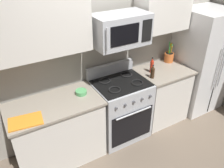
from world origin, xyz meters
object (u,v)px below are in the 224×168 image
(microwave, at_px, (121,30))
(bottle_soy, at_px, (153,72))
(cutting_board, at_px, (26,121))
(prep_bowl, at_px, (81,92))
(bottle_hot_sauce, at_px, (152,66))
(utensil_crock, at_px, (169,57))
(refrigerator, at_px, (200,61))
(range_oven, at_px, (120,108))

(microwave, bearing_deg, bottle_soy, -15.05)
(cutting_board, distance_m, prep_bowl, 0.78)
(prep_bowl, bearing_deg, bottle_hot_sauce, 0.59)
(bottle_hot_sauce, height_order, prep_bowl, bottle_hot_sauce)
(bottle_hot_sauce, height_order, bottle_soy, bottle_hot_sauce)
(microwave, distance_m, utensil_crock, 1.27)
(bottle_hot_sauce, bearing_deg, microwave, -178.79)
(prep_bowl, bearing_deg, utensil_crock, 5.83)
(bottle_hot_sauce, bearing_deg, refrigerator, -3.23)
(utensil_crock, bearing_deg, cutting_board, -171.21)
(microwave, height_order, bottle_hot_sauce, microwave)
(utensil_crock, bearing_deg, bottle_soy, -152.95)
(bottle_soy, bearing_deg, range_oven, 168.13)
(refrigerator, height_order, utensil_crock, refrigerator)
(refrigerator, bearing_deg, prep_bowl, 178.81)
(microwave, distance_m, bottle_hot_sauce, 0.87)
(microwave, xyz_separation_m, prep_bowl, (-0.59, 0.00, -0.73))
(refrigerator, relative_size, bottle_soy, 8.47)
(bottle_hot_sauce, xyz_separation_m, prep_bowl, (-1.16, -0.01, -0.08))
(range_oven, bearing_deg, bottle_soy, -11.87)
(utensil_crock, distance_m, prep_bowl, 1.66)
(refrigerator, height_order, bottle_soy, refrigerator)
(utensil_crock, xyz_separation_m, cutting_board, (-2.40, -0.37, -0.08))
(refrigerator, height_order, bottle_hot_sauce, refrigerator)
(refrigerator, distance_m, cutting_board, 2.94)
(refrigerator, height_order, cutting_board, refrigerator)
(microwave, distance_m, cutting_board, 1.55)
(bottle_soy, distance_m, prep_bowl, 1.08)
(utensil_crock, height_order, bottle_soy, utensil_crock)
(range_oven, xyz_separation_m, microwave, (-0.00, 0.03, 1.20))
(utensil_crock, bearing_deg, prep_bowl, -174.17)
(range_oven, relative_size, bottle_soy, 5.29)
(range_oven, bearing_deg, utensil_crock, 10.49)
(cutting_board, bearing_deg, prep_bowl, 15.07)
(microwave, height_order, utensil_crock, microwave)
(prep_bowl, bearing_deg, bottle_soy, -6.90)
(utensil_crock, relative_size, prep_bowl, 2.33)
(range_oven, height_order, utensil_crock, utensil_crock)
(range_oven, relative_size, cutting_board, 3.01)
(range_oven, xyz_separation_m, bottle_hot_sauce, (0.58, 0.04, 0.55))
(utensil_crock, xyz_separation_m, bottle_hot_sauce, (-0.48, -0.16, 0.03))
(range_oven, distance_m, cutting_board, 1.42)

